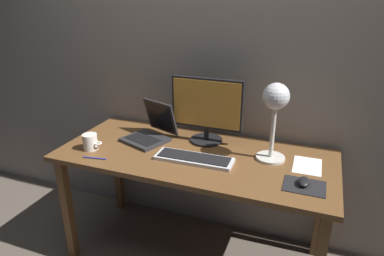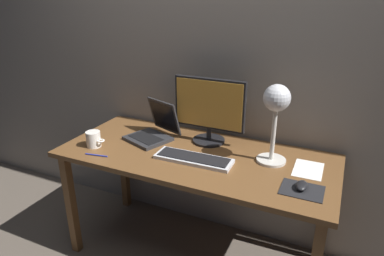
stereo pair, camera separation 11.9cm
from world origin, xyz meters
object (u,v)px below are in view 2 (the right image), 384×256
(mouse, at_px, (302,186))
(laptop, at_px, (156,128))
(monitor, at_px, (209,109))
(pen, at_px, (96,155))
(keyboard_main, at_px, (194,159))
(coffee_mug, at_px, (94,139))
(desk_lamp, at_px, (276,107))

(mouse, bearing_deg, laptop, 165.06)
(monitor, height_order, pen, monitor)
(mouse, xyz_separation_m, pen, (-1.13, -0.13, -0.02))
(keyboard_main, relative_size, mouse, 4.62)
(keyboard_main, distance_m, coffee_mug, 0.64)
(keyboard_main, height_order, mouse, mouse)
(mouse, bearing_deg, coffee_mug, -178.73)
(keyboard_main, distance_m, pen, 0.56)
(laptop, height_order, desk_lamp, desk_lamp)
(keyboard_main, bearing_deg, pen, -161.36)
(monitor, distance_m, desk_lamp, 0.44)
(desk_lamp, height_order, pen, desk_lamp)
(keyboard_main, bearing_deg, desk_lamp, 23.62)
(coffee_mug, height_order, pen, coffee_mug)
(monitor, bearing_deg, coffee_mug, -149.34)
(desk_lamp, bearing_deg, coffee_mug, -166.01)
(monitor, xyz_separation_m, laptop, (-0.34, -0.08, -0.15))
(laptop, height_order, pen, laptop)
(keyboard_main, distance_m, laptop, 0.41)
(monitor, xyz_separation_m, mouse, (0.62, -0.33, -0.20))
(coffee_mug, distance_m, pen, 0.14)
(desk_lamp, xyz_separation_m, pen, (-0.93, -0.35, -0.31))
(desk_lamp, relative_size, pen, 3.15)
(monitor, relative_size, desk_lamp, 1.01)
(monitor, bearing_deg, laptop, -166.93)
(monitor, bearing_deg, desk_lamp, -14.06)
(desk_lamp, bearing_deg, monitor, 165.94)
(keyboard_main, distance_m, mouse, 0.60)
(laptop, relative_size, coffee_mug, 2.93)
(desk_lamp, bearing_deg, keyboard_main, -156.38)
(keyboard_main, relative_size, laptop, 1.24)
(coffee_mug, relative_size, pen, 0.87)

